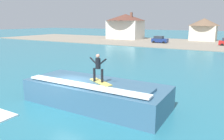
% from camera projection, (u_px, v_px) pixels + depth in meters
% --- Properties ---
extents(ground_plane, '(260.00, 260.00, 0.00)m').
position_uv_depth(ground_plane, '(70.00, 106.00, 14.64)').
color(ground_plane, '#276E81').
extents(wave_crest, '(9.76, 3.80, 1.73)m').
position_uv_depth(wave_crest, '(95.00, 93.00, 14.71)').
color(wave_crest, '#365E7B').
rests_on(wave_crest, ground_plane).
extents(surfboard, '(2.02, 1.36, 0.06)m').
position_uv_depth(surfboard, '(100.00, 82.00, 13.92)').
color(surfboard, '#EAD159').
rests_on(surfboard, wave_crest).
extents(surfer, '(1.25, 0.32, 1.77)m').
position_uv_depth(surfer, '(98.00, 66.00, 13.71)').
color(surfer, black).
rests_on(surfer, surfboard).
extents(shoreline_bank, '(120.00, 25.27, 0.14)m').
position_uv_depth(shoreline_bank, '(195.00, 44.00, 54.01)').
color(shoreline_bank, gray).
rests_on(shoreline_bank, ground_plane).
extents(car_near_shore, '(3.98, 2.24, 1.86)m').
position_uv_depth(car_near_shore, '(160.00, 40.00, 55.49)').
color(car_near_shore, navy).
rests_on(car_near_shore, ground_plane).
extents(house_with_chimney, '(12.29, 12.29, 8.09)m').
position_uv_depth(house_with_chimney, '(125.00, 25.00, 67.86)').
color(house_with_chimney, silver).
rests_on(house_with_chimney, ground_plane).
extents(house_small_cottage, '(8.44, 8.44, 6.34)m').
position_uv_depth(house_small_cottage, '(204.00, 28.00, 61.29)').
color(house_small_cottage, beige).
rests_on(house_small_cottage, ground_plane).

